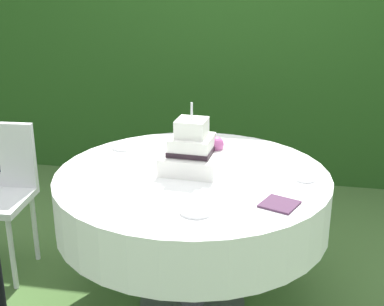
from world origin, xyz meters
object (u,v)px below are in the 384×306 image
object	(u,v)px
wedding_cake	(193,151)
serving_plate_far	(305,178)
serving_plate_near	(196,211)
serving_plate_right	(198,144)
napkin_stack	(279,204)
cake_table	(192,198)
serving_plate_left	(123,147)

from	to	relation	value
wedding_cake	serving_plate_far	size ratio (longest dim) A/B	3.40
serving_plate_near	serving_plate_far	world-z (taller)	same
serving_plate_right	napkin_stack	bearing A→B (deg)	-56.14
serving_plate_right	napkin_stack	world-z (taller)	serving_plate_right
cake_table	serving_plate_right	xyz separation A→B (m)	(-0.05, 0.44, 0.14)
cake_table	wedding_cake	xyz separation A→B (m)	(-0.01, 0.05, 0.24)
serving_plate_left	wedding_cake	bearing A→B (deg)	-29.15
wedding_cake	serving_plate_left	xyz separation A→B (m)	(-0.45, 0.25, -0.09)
serving_plate_right	napkin_stack	distance (m)	0.88
wedding_cake	napkin_stack	xyz separation A→B (m)	(0.45, -0.34, -0.09)
serving_plate_left	cake_table	bearing A→B (deg)	-33.54
serving_plate_far	napkin_stack	bearing A→B (deg)	-109.53
serving_plate_right	cake_table	bearing A→B (deg)	-83.34
cake_table	serving_plate_near	size ratio (longest dim) A/B	9.69
serving_plate_near	serving_plate_far	xyz separation A→B (m)	(0.45, 0.45, 0.00)
wedding_cake	napkin_stack	size ratio (longest dim) A/B	2.41
serving_plate_far	serving_plate_right	size ratio (longest dim) A/B	0.76
serving_plate_left	serving_plate_near	bearing A→B (deg)	-52.75
serving_plate_near	napkin_stack	xyz separation A→B (m)	(0.34, 0.14, -0.00)
cake_table	serving_plate_left	distance (m)	0.57
serving_plate_near	serving_plate_left	distance (m)	0.92
napkin_stack	serving_plate_far	bearing A→B (deg)	70.47
serving_plate_near	serving_plate_right	size ratio (longest dim) A/B	1.04
serving_plate_far	napkin_stack	distance (m)	0.33
serving_plate_far	cake_table	bearing A→B (deg)	-177.53
serving_plate_right	napkin_stack	xyz separation A→B (m)	(0.49, -0.73, -0.00)
wedding_cake	cake_table	bearing A→B (deg)	-81.45
serving_plate_near	serving_plate_left	world-z (taller)	same
wedding_cake	serving_plate_near	xyz separation A→B (m)	(0.11, -0.48, -0.09)
cake_table	serving_plate_far	bearing A→B (deg)	2.47
wedding_cake	napkin_stack	distance (m)	0.57
serving_plate_far	serving_plate_near	bearing A→B (deg)	-135.14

